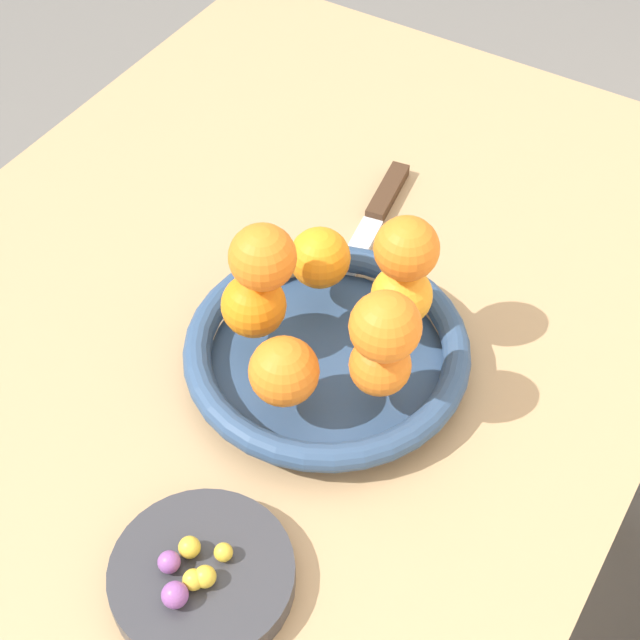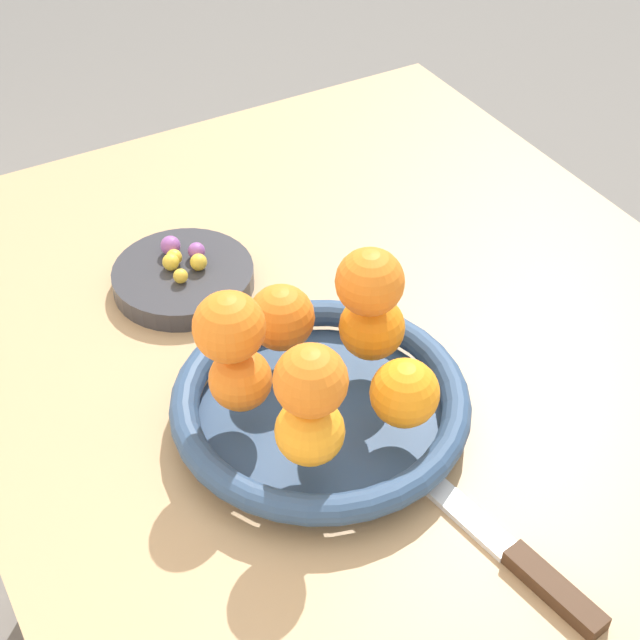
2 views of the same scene
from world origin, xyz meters
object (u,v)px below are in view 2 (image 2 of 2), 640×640
at_px(orange_7, 370,282).
at_px(candy_dish, 183,278).
at_px(orange_0, 281,317).
at_px(orange_3, 405,393).
at_px(orange_6, 229,327).
at_px(candy_ball_3, 174,257).
at_px(orange_2, 310,431).
at_px(candy_ball_4, 197,251).
at_px(fruit_bowl, 320,406).
at_px(candy_ball_0, 170,246).
at_px(orange_5, 311,381).
at_px(candy_ball_2, 171,262).
at_px(dining_table, 400,457).
at_px(orange_1, 240,380).
at_px(candy_ball_1, 181,276).
at_px(candy_ball_5, 199,262).
at_px(orange_4, 372,327).
at_px(knife, 495,539).

bearing_deg(orange_7, candy_dish, 20.83).
distance_m(orange_0, orange_3, 0.14).
relative_size(orange_6, candy_ball_3, 3.56).
xyz_separation_m(orange_3, orange_6, (0.09, 0.11, 0.06)).
distance_m(orange_2, candy_ball_4, 0.31).
xyz_separation_m(fruit_bowl, candy_ball_0, (0.27, 0.03, 0.01)).
bearing_deg(candy_ball_3, orange_5, 178.05).
distance_m(orange_6, orange_7, 0.13).
height_order(fruit_bowl, candy_ball_2, same).
height_order(orange_0, orange_5, orange_5).
bearing_deg(dining_table, orange_6, 78.18).
relative_size(orange_1, orange_5, 0.93).
distance_m(dining_table, candy_ball_1, 0.28).
bearing_deg(orange_6, orange_1, -136.72).
bearing_deg(candy_ball_0, orange_6, 170.39).
bearing_deg(orange_2, orange_7, -53.07).
bearing_deg(dining_table, candy_ball_3, 24.63).
bearing_deg(candy_dish, orange_1, 170.57).
distance_m(orange_6, candy_ball_5, 0.23).
distance_m(orange_4, orange_7, 0.06).
distance_m(fruit_bowl, orange_5, 0.13).
xyz_separation_m(orange_4, orange_5, (-0.08, 0.11, 0.06)).
xyz_separation_m(orange_3, candy_ball_2, (0.31, 0.08, -0.04)).
bearing_deg(orange_4, candy_ball_3, 22.74).
xyz_separation_m(orange_3, candy_ball_3, (0.31, 0.08, -0.04)).
xyz_separation_m(orange_2, orange_3, (-0.00, -0.09, 0.00)).
bearing_deg(fruit_bowl, orange_0, 0.18).
relative_size(orange_3, candy_ball_2, 3.31).
distance_m(dining_table, orange_1, 0.22).
bearing_deg(orange_1, candy_dish, -9.43).
height_order(candy_ball_1, knife, candy_ball_1).
bearing_deg(orange_0, orange_2, 161.90).
relative_size(orange_0, candy_ball_1, 4.01).
bearing_deg(orange_4, orange_0, 52.01).
height_order(orange_2, orange_4, orange_4).
bearing_deg(knife, orange_1, 31.24).
height_order(orange_3, candy_ball_2, orange_3).
bearing_deg(orange_0, fruit_bowl, -179.82).
bearing_deg(candy_ball_5, candy_dish, 64.08).
xyz_separation_m(orange_1, candy_ball_4, (0.23, -0.06, -0.04)).
relative_size(dining_table, candy_ball_3, 65.12).
distance_m(orange_6, candy_ball_0, 0.26).
bearing_deg(orange_3, candy_ball_5, 11.37).
bearing_deg(orange_2, candy_ball_2, -0.87).
xyz_separation_m(orange_3, candy_ball_5, (0.29, 0.06, -0.04)).
xyz_separation_m(dining_table, candy_ball_1, (0.23, 0.12, 0.12)).
height_order(orange_4, candy_ball_3, orange_4).
relative_size(orange_0, orange_6, 1.01).
height_order(candy_ball_2, candy_ball_4, same).
height_order(orange_5, orange_7, orange_7).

